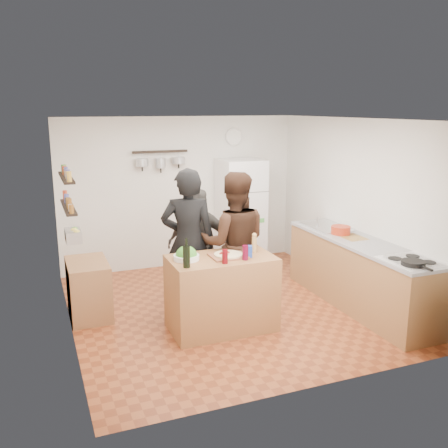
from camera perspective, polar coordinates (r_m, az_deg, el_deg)
name	(u,v)px	position (r m, az deg, el deg)	size (l,w,h in m)	color
room_shell	(216,212)	(6.78, -0.89, 1.34)	(4.20, 4.20, 4.20)	brown
prep_island	(222,293)	(6.08, -0.29, -7.90)	(1.25, 0.72, 0.91)	#9E6939
pizza_board	(228,256)	(5.94, 0.50, -3.68)	(0.42, 0.34, 0.02)	brown
pizza	(228,254)	(5.94, 0.50, -3.50)	(0.34, 0.34, 0.02)	#D3B78B
salad_bowl	(186,257)	(5.84, -4.32, -3.81)	(0.30, 0.30, 0.06)	white
wine_bottle	(187,257)	(5.54, -4.31, -3.76)	(0.08, 0.08, 0.24)	black
wine_glass_near	(225,257)	(5.68, 0.11, -3.74)	(0.07, 0.07, 0.16)	#52070C
wine_glass_far	(245,253)	(5.81, 2.45, -3.29)	(0.07, 0.07, 0.17)	#50061D
pepper_mill	(254,244)	(6.12, 3.47, -2.35)	(0.06, 0.06, 0.19)	#AC8048
salt_canister	(249,251)	(5.92, 2.84, -3.16)	(0.09, 0.09, 0.14)	navy
person_left	(188,243)	(6.38, -4.09, -2.14)	(0.70, 0.46, 1.92)	black
person_center	(234,244)	(6.42, 1.13, -2.27)	(0.91, 0.71, 1.86)	black
person_back	(201,245)	(6.92, -2.68, -2.38)	(0.92, 0.38, 1.57)	#312E2C
counter_run	(359,274)	(6.99, 15.16, -5.56)	(0.63, 2.63, 0.90)	#9E7042
stove_top	(412,262)	(6.16, 20.64, -4.04)	(0.60, 0.62, 0.02)	white
skillet	(413,263)	(5.99, 20.81, -4.18)	(0.27, 0.27, 0.05)	black
sink	(326,227)	(7.53, 11.56, -0.33)	(0.50, 0.80, 0.03)	silver
cutting_board	(352,238)	(7.01, 14.45, -1.54)	(0.30, 0.40, 0.02)	olive
red_bowl	(341,230)	(7.13, 13.19, -0.68)	(0.27, 0.27, 0.11)	#AA2A13
fridge	(241,213)	(8.44, 1.92, 1.29)	(0.70, 0.68, 1.80)	white
wall_clock	(234,137)	(8.57, 1.10, 9.92)	(0.30, 0.30, 0.03)	silver
spice_shelf_lower	(68,207)	(6.15, -17.36, 1.86)	(0.12, 1.00, 0.03)	black
spice_shelf_upper	(66,178)	(6.09, -17.58, 5.09)	(0.12, 1.00, 0.03)	black
produce_basket	(73,236)	(6.23, -16.86, -1.27)	(0.18, 0.35, 0.14)	silver
side_table	(89,289)	(6.70, -15.21, -7.18)	(0.50, 0.80, 0.73)	#93633D
pot_rack	(160,152)	(8.10, -7.30, 8.21)	(0.90, 0.04, 0.04)	black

